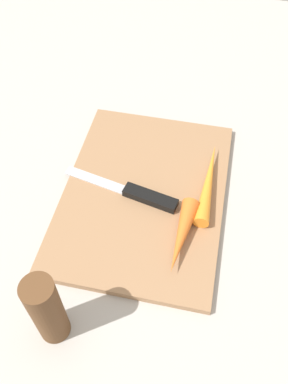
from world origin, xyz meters
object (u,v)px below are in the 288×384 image
object	(u,v)px
carrot_short	(182,236)
carrot_long	(208,182)
pepper_grinder	(47,310)
cutting_board	(144,194)
knife	(143,195)

from	to	relation	value
carrot_short	carrot_long	bearing A→B (deg)	171.68
carrot_short	pepper_grinder	bearing A→B (deg)	-36.07
cutting_board	carrot_short	size ratio (longest dim) A/B	2.92
cutting_board	knife	xyz separation A→B (m)	(0.01, 0.00, 0.01)
carrot_short	pepper_grinder	distance (m)	0.22
carrot_long	pepper_grinder	xyz separation A→B (m)	(0.27, -0.17, 0.04)
carrot_long	pepper_grinder	world-z (taller)	pepper_grinder
carrot_short	carrot_long	size ratio (longest dim) A/B	0.74
cutting_board	carrot_long	size ratio (longest dim) A/B	2.17
knife	carrot_long	world-z (taller)	carrot_long
cutting_board	carrot_long	world-z (taller)	carrot_long
knife	carrot_long	bearing A→B (deg)	-143.92
carrot_long	carrot_short	bearing A→B (deg)	167.75
cutting_board	carrot_long	distance (m)	0.11
carrot_short	pepper_grinder	world-z (taller)	pepper_grinder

